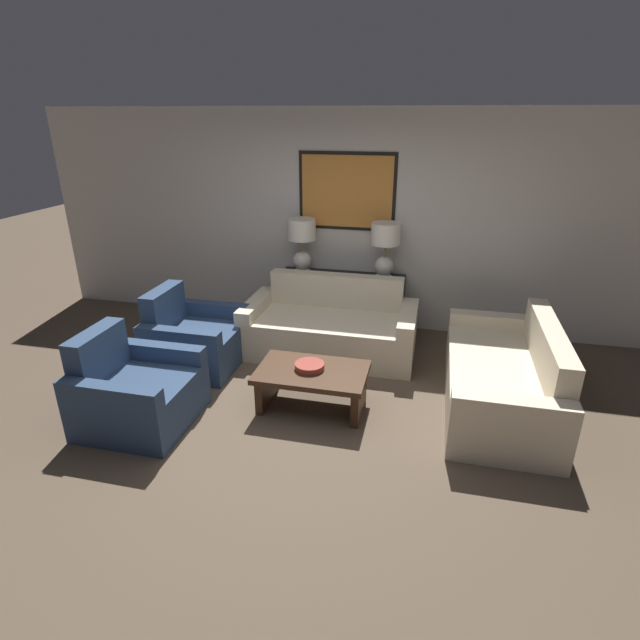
% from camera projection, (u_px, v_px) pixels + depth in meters
% --- Properties ---
extents(ground_plane, '(20.00, 20.00, 0.00)m').
position_uv_depth(ground_plane, '(294.00, 425.00, 4.46)').
color(ground_plane, brown).
extents(back_wall, '(8.01, 0.12, 2.65)m').
position_uv_depth(back_wall, '(347.00, 221.00, 6.17)').
color(back_wall, beige).
rests_on(back_wall, ground_plane).
extents(console_table, '(1.54, 0.38, 0.72)m').
position_uv_depth(console_table, '(342.00, 302.00, 6.31)').
color(console_table, black).
rests_on(console_table, ground_plane).
extents(table_lamp_left, '(0.34, 0.34, 0.67)m').
position_uv_depth(table_lamp_left, '(302.00, 239.00, 6.12)').
color(table_lamp_left, silver).
rests_on(table_lamp_left, console_table).
extents(table_lamp_right, '(0.34, 0.34, 0.67)m').
position_uv_depth(table_lamp_right, '(385.00, 244.00, 5.90)').
color(table_lamp_right, silver).
rests_on(table_lamp_right, console_table).
extents(couch_by_back_wall, '(1.92, 0.93, 0.83)m').
position_uv_depth(couch_by_back_wall, '(330.00, 329.00, 5.72)').
color(couch_by_back_wall, beige).
rests_on(couch_by_back_wall, ground_plane).
extents(couch_by_side, '(0.93, 1.92, 0.83)m').
position_uv_depth(couch_by_side, '(504.00, 379.00, 4.65)').
color(couch_by_side, beige).
rests_on(couch_by_side, ground_plane).
extents(coffee_table, '(1.01, 0.64, 0.40)m').
position_uv_depth(coffee_table, '(312.00, 381.00, 4.61)').
color(coffee_table, '#3D2616').
rests_on(coffee_table, ground_plane).
extents(decorative_bowl, '(0.27, 0.27, 0.06)m').
position_uv_depth(decorative_bowl, '(310.00, 366.00, 4.58)').
color(decorative_bowl, '#93382D').
rests_on(decorative_bowl, coffee_table).
extents(armchair_near_back_wall, '(0.90, 0.92, 0.85)m').
position_uv_depth(armchair_near_back_wall, '(194.00, 340.00, 5.43)').
color(armchair_near_back_wall, navy).
rests_on(armchair_near_back_wall, ground_plane).
extents(armchair_near_camera, '(0.90, 0.92, 0.85)m').
position_uv_depth(armchair_near_camera, '(136.00, 393.00, 4.42)').
color(armchair_near_camera, navy).
rests_on(armchair_near_camera, ground_plane).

